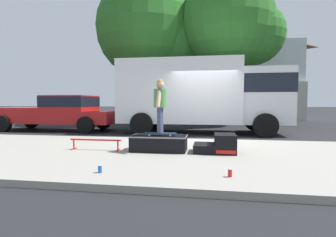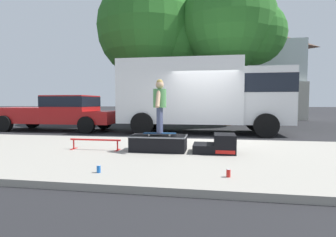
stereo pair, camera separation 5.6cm
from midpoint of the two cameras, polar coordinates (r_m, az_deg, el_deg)
ground_plane at (r=9.11m, az=7.44°, el=-4.72°), size 140.00×140.00×0.00m
sidewalk_slab at (r=6.14m, az=6.67°, el=-8.17°), size 50.00×5.00×0.12m
skate_box at (r=6.43m, az=-2.21°, el=-5.25°), size 1.35×0.69×0.38m
kicker_ramp at (r=6.31m, az=10.67°, el=-5.65°), size 0.97×0.71×0.44m
grind_rail at (r=6.82m, az=-15.72°, el=-4.90°), size 1.33×0.28×0.27m
skateboard at (r=6.33m, az=-1.95°, el=-3.26°), size 0.79×0.24×0.07m
skater_kid at (r=6.29m, az=-1.97°, el=3.72°), size 0.31×0.66×1.29m
soda_can at (r=4.35m, az=12.97°, el=-11.48°), size 0.07×0.07×0.13m
soda_can_b at (r=4.64m, az=-14.91°, el=-10.58°), size 0.07×0.07×0.13m
box_truck at (r=11.22m, az=7.47°, el=5.54°), size 6.91×2.63×3.05m
pickup_truck_red at (r=13.09m, az=-22.71°, el=1.47°), size 5.70×2.09×1.61m
street_tree_main at (r=15.89m, az=13.74°, el=18.97°), size 5.77×5.25×8.35m
street_tree_neighbour at (r=16.85m, az=-3.49°, el=18.33°), size 6.70×6.09×8.83m
house_behind at (r=24.61m, az=14.80°, el=10.28°), size 9.54×8.23×8.40m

